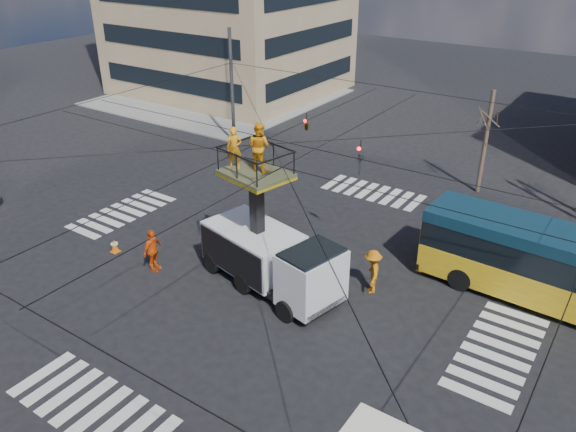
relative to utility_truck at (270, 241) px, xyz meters
The scene contains 9 objects.
ground 2.61m from the utility_truck, 121.32° to the left, with size 120.00×120.00×0.00m, color black.
sidewalk_nw 31.15m from the utility_truck, 134.38° to the left, with size 18.00×18.00×0.12m, color slate.
crosswalks 2.60m from the utility_truck, 121.32° to the left, with size 22.40×22.40×0.02m, color silver, non-canonical shape.
overhead_network 2.77m from the utility_truck, 116.62° to the left, with size 24.24×24.24×8.00m.
tree_a 15.51m from the utility_truck, 73.85° to the left, with size 2.00×2.00×6.00m.
utility_truck is the anchor object (origin of this frame).
traffic_cone 8.20m from the utility_truck, 166.85° to the right, with size 0.36×0.36×0.66m, color orange.
worker_ground 5.53m from the utility_truck, 159.31° to the right, with size 1.18×0.49×2.01m, color #FF5B10.
flagger 4.42m from the utility_truck, 28.42° to the left, with size 1.27×0.73×1.97m, color orange.
Camera 1 is at (12.64, -17.42, 13.55)m, focal length 35.00 mm.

